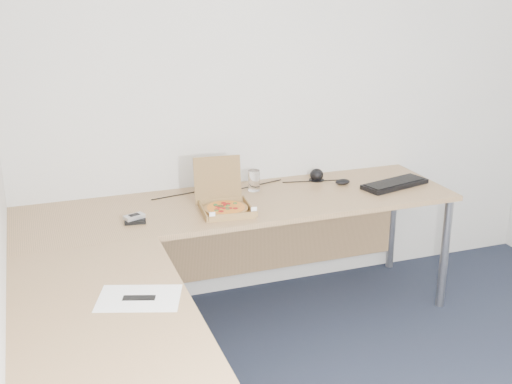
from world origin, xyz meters
name	(u,v)px	position (x,y,z in m)	size (l,w,h in m)	color
room_shell	(485,174)	(0.00, 0.00, 1.25)	(3.50, 3.50, 2.50)	silver
desk	(206,242)	(-0.82, 0.97, 0.70)	(2.50, 2.20, 0.73)	#A67E52
pizza_box	(225,206)	(-0.63, 1.28, 0.76)	(0.26, 0.31, 0.27)	olive
drinking_glass	(254,180)	(-0.36, 1.56, 0.79)	(0.07, 0.07, 0.12)	white
keyboard	(395,184)	(0.47, 1.35, 0.74)	(0.43, 0.15, 0.03)	black
mouse	(343,182)	(0.19, 1.48, 0.75)	(0.09, 0.06, 0.03)	black
wallet	(135,220)	(-1.12, 1.29, 0.74)	(0.11, 0.09, 0.02)	black
phone	(134,217)	(-1.12, 1.29, 0.76)	(0.10, 0.05, 0.02)	#B2B5BA
paper_sheet	(139,298)	(-1.25, 0.45, 0.73)	(0.33, 0.23, 0.00)	white
dome_speaker	(317,174)	(0.07, 1.62, 0.77)	(0.10, 0.10, 0.08)	black
cable_bundle	(246,188)	(-0.39, 1.62, 0.73)	(0.59, 0.04, 0.01)	black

